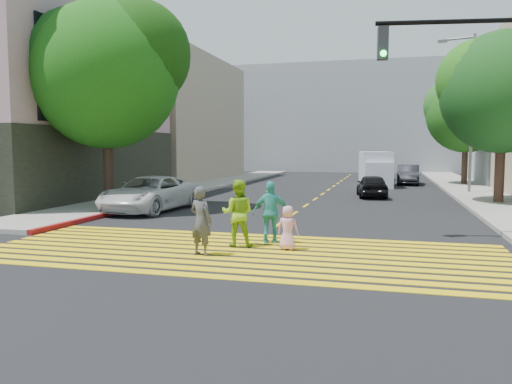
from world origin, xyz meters
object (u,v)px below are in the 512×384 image
at_px(tree_right_near, 505,86).
at_px(dark_car_near, 372,186).
at_px(pedestrian_child, 288,228).
at_px(tree_right_far, 468,109).
at_px(white_sedan, 150,194).
at_px(tree_left, 108,68).
at_px(pedestrian_woman, 238,213).
at_px(white_van, 376,170).
at_px(pedestrian_extra, 271,212).
at_px(traffic_signal, 490,90).
at_px(pedestrian_man, 201,221).
at_px(silver_car, 382,173).
at_px(dark_car_parked, 408,175).

distance_m(tree_right_near, dark_car_near, 8.01).
bearing_deg(pedestrian_child, tree_right_far, -101.25).
distance_m(white_sedan, dark_car_near, 12.28).
relative_size(tree_left, white_sedan, 1.71).
distance_m(tree_right_near, pedestrian_woman, 16.01).
bearing_deg(tree_right_far, pedestrian_woman, -110.22).
distance_m(dark_car_near, white_van, 7.89).
xyz_separation_m(tree_right_near, pedestrian_woman, (-8.97, -12.44, -4.59)).
distance_m(tree_right_near, pedestrian_extra, 15.10).
distance_m(tree_left, tree_right_far, 24.95).
distance_m(tree_left, dark_car_near, 14.67).
xyz_separation_m(pedestrian_woman, white_van, (3.05, 22.66, 0.23)).
xyz_separation_m(pedestrian_child, dark_car_near, (1.66, 14.95, 0.04)).
bearing_deg(pedestrian_child, dark_car_near, -90.37).
height_order(tree_left, traffic_signal, tree_left).
height_order(pedestrian_man, silver_car, pedestrian_man).
distance_m(pedestrian_woman, dark_car_near, 15.10).
bearing_deg(dark_car_parked, white_sedan, -118.94).
bearing_deg(dark_car_parked, tree_left, -123.59).
bearing_deg(pedestrian_man, white_sedan, -36.78).
bearing_deg(pedestrian_extra, dark_car_near, -114.02).
bearing_deg(tree_left, pedestrian_child, -36.18).
relative_size(tree_right_near, dark_car_near, 2.21).
xyz_separation_m(pedestrian_man, dark_car_parked, (5.83, 26.58, -0.15)).
xyz_separation_m(dark_car_parked, traffic_signal, (1.32, -22.62, 3.57)).
height_order(dark_car_near, traffic_signal, traffic_signal).
distance_m(tree_right_near, traffic_signal, 10.18).
bearing_deg(white_sedan, silver_car, 72.16).
bearing_deg(traffic_signal, tree_right_near, 67.68).
bearing_deg(tree_right_near, pedestrian_man, -124.60).
xyz_separation_m(tree_right_near, dark_car_near, (-5.91, 2.34, -4.87)).
height_order(tree_left, white_van, tree_left).
relative_size(tree_right_far, pedestrian_extra, 4.57).
height_order(tree_right_far, pedestrian_child, tree_right_far).
distance_m(pedestrian_extra, dark_car_near, 14.33).
xyz_separation_m(tree_left, pedestrian_woman, (7.79, -6.57, -5.18)).
bearing_deg(traffic_signal, white_van, 91.26).
bearing_deg(tree_left, white_van, 56.03).
bearing_deg(white_sedan, dark_car_parked, 63.60).
relative_size(pedestrian_man, pedestrian_extra, 0.99).
bearing_deg(tree_right_near, silver_car, 108.44).
bearing_deg(tree_right_near, dark_car_parked, 106.04).
xyz_separation_m(pedestrian_woman, white_sedan, (-5.81, 6.30, -0.17)).
bearing_deg(dark_car_near, pedestrian_woman, 71.15).
bearing_deg(dark_car_parked, traffic_signal, -85.22).
relative_size(tree_left, dark_car_parked, 2.09).
bearing_deg(silver_car, tree_left, 66.91).
bearing_deg(dark_car_near, dark_car_parked, -109.15).
xyz_separation_m(pedestrian_extra, white_van, (2.28, 22.02, 0.27)).
height_order(pedestrian_man, dark_car_near, pedestrian_man).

